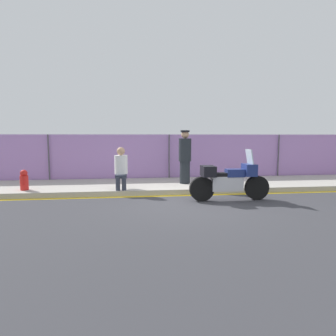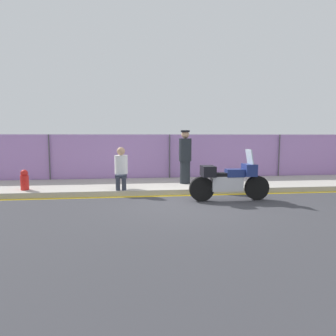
% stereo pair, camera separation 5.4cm
% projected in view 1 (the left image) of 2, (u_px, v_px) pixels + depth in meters
% --- Properties ---
extents(ground_plane, '(120.00, 120.00, 0.00)m').
position_uv_depth(ground_plane, '(188.00, 204.00, 8.08)').
color(ground_plane, '#38383D').
extents(sidewalk, '(34.28, 2.76, 0.17)m').
position_uv_depth(sidewalk, '(174.00, 185.00, 10.68)').
color(sidewalk, '#ADA89E').
rests_on(sidewalk, ground_plane).
extents(curb_paint_stripe, '(34.28, 0.18, 0.01)m').
position_uv_depth(curb_paint_stripe, '(181.00, 195.00, 9.24)').
color(curb_paint_stripe, gold).
rests_on(curb_paint_stripe, ground_plane).
extents(storefront_fence, '(32.56, 0.16, 1.89)m').
position_uv_depth(storefront_fence, '(169.00, 158.00, 12.03)').
color(storefront_fence, '#AD7FC6').
rests_on(storefront_fence, ground_plane).
extents(motorcycle, '(2.32, 0.51, 1.46)m').
position_uv_depth(motorcycle, '(229.00, 180.00, 8.49)').
color(motorcycle, black).
rests_on(motorcycle, ground_plane).
extents(officer_standing, '(0.44, 0.44, 1.86)m').
position_uv_depth(officer_standing, '(185.00, 157.00, 10.46)').
color(officer_standing, '#1E2328').
rests_on(officer_standing, sidewalk).
extents(person_seated_on_curb, '(0.42, 0.69, 1.31)m').
position_uv_depth(person_seated_on_curb, '(121.00, 166.00, 9.46)').
color(person_seated_on_curb, '#2D3342').
rests_on(person_seated_on_curb, sidewalk).
extents(fire_hydrant, '(0.24, 0.31, 0.63)m').
position_uv_depth(fire_hydrant, '(24.00, 180.00, 9.22)').
color(fire_hydrant, red).
rests_on(fire_hydrant, sidewalk).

